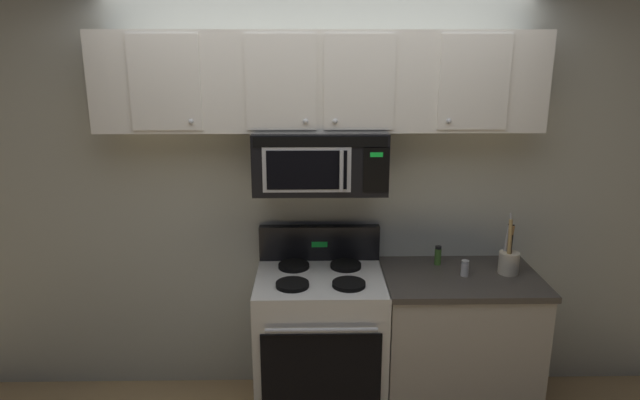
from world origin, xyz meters
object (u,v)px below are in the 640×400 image
at_px(utensil_crock_cream, 509,259).
at_px(spice_jar, 438,255).
at_px(salt_shaker, 465,268).
at_px(stove_range, 320,342).
at_px(over_range_microwave, 320,160).

distance_m(utensil_crock_cream, spice_jar, 0.42).
distance_m(salt_shaker, spice_jar, 0.22).
height_order(stove_range, salt_shaker, stove_range).
relative_size(stove_range, salt_shaker, 11.65).
xyz_separation_m(stove_range, over_range_microwave, (-0.00, 0.12, 1.11)).
distance_m(utensil_crock_cream, salt_shaker, 0.28).
bearing_deg(stove_range, over_range_microwave, 90.14).
height_order(utensil_crock_cream, salt_shaker, utensil_crock_cream).
bearing_deg(utensil_crock_cream, salt_shaker, -172.63).
distance_m(stove_range, spice_jar, 0.90).
xyz_separation_m(over_range_microwave, utensil_crock_cream, (1.13, -0.09, -0.58)).
bearing_deg(spice_jar, utensil_crock_cream, -20.55).
relative_size(stove_range, spice_jar, 9.38).
height_order(over_range_microwave, spice_jar, over_range_microwave).
relative_size(over_range_microwave, salt_shaker, 7.91).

